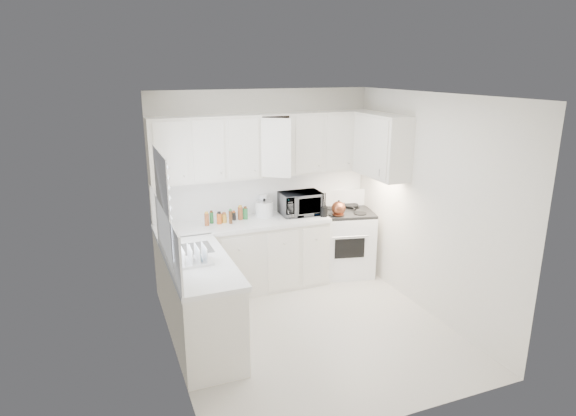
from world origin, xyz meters
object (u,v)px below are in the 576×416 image
utensil_crock (324,204)px  tea_kettle (339,207)px  dish_rack (193,254)px  stove (344,234)px  rice_cooker (264,207)px  microwave (301,201)px

utensil_crock → tea_kettle: bearing=3.7°
dish_rack → tea_kettle: bearing=24.0°
stove → dish_rack: bearing=-140.9°
rice_cooker → utensil_crock: utensil_crock is taller
stove → tea_kettle: stove is taller
rice_cooker → utensil_crock: 0.79m
stove → microwave: bearing=-169.8°
dish_rack → rice_cooker: bearing=46.2°
microwave → dish_rack: microwave is taller
tea_kettle → microwave: 0.52m
microwave → utensil_crock: 0.32m
tea_kettle → microwave: microwave is taller
stove → dish_rack: 2.65m
utensil_crock → dish_rack: size_ratio=0.90×
microwave → rice_cooker: (-0.48, 0.10, -0.06)m
tea_kettle → utensil_crock: size_ratio=0.71×
microwave → rice_cooker: size_ratio=2.27×
stove → tea_kettle: size_ratio=5.03×
utensil_crock → dish_rack: utensil_crock is taller
stove → utensil_crock: utensil_crock is taller
microwave → stove: bearing=-2.1°
stove → tea_kettle: (-0.18, -0.16, 0.46)m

